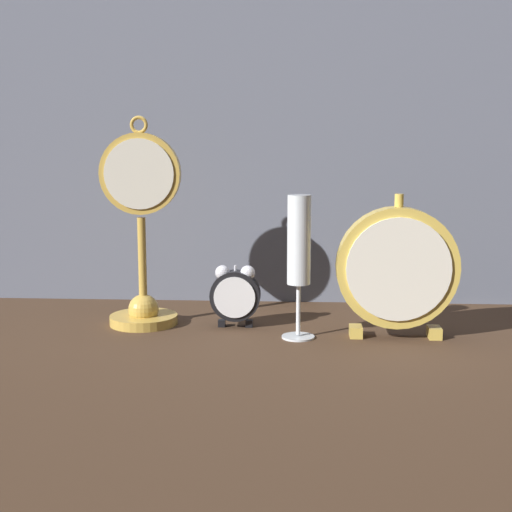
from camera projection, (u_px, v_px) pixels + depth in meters
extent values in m
plane|color=#422D1E|center=(253.00, 348.00, 1.08)|extent=(4.00, 4.00, 0.00)
cube|color=slate|center=(264.00, 128.00, 1.35)|extent=(1.43, 0.01, 0.67)
cylinder|color=gold|center=(144.00, 319.00, 1.22)|extent=(0.12, 0.12, 0.02)
sphere|color=gold|center=(144.00, 309.00, 1.22)|extent=(0.05, 0.05, 0.05)
cylinder|color=gold|center=(142.00, 267.00, 1.21)|extent=(0.01, 0.01, 0.17)
cylinder|color=gold|center=(140.00, 174.00, 1.18)|extent=(0.14, 0.02, 0.14)
cylinder|color=beige|center=(139.00, 174.00, 1.17)|extent=(0.12, 0.00, 0.12)
torus|color=gold|center=(139.00, 125.00, 1.17)|extent=(0.03, 0.01, 0.03)
cube|color=black|center=(222.00, 323.00, 1.21)|extent=(0.01, 0.01, 0.01)
cube|color=black|center=(249.00, 324.00, 1.20)|extent=(0.01, 0.01, 0.01)
cylinder|color=black|center=(235.00, 295.00, 1.20)|extent=(0.08, 0.03, 0.08)
cylinder|color=silver|center=(234.00, 298.00, 1.18)|extent=(0.07, 0.00, 0.07)
sphere|color=silver|center=(223.00, 273.00, 1.19)|extent=(0.03, 0.03, 0.03)
sphere|color=silver|center=(248.00, 273.00, 1.19)|extent=(0.03, 0.03, 0.03)
cylinder|color=silver|center=(235.00, 270.00, 1.19)|extent=(0.00, 0.00, 0.02)
cube|color=gold|center=(356.00, 331.00, 1.14)|extent=(0.02, 0.03, 0.02)
cube|color=gold|center=(434.00, 332.00, 1.13)|extent=(0.02, 0.03, 0.02)
cylinder|color=gold|center=(397.00, 267.00, 1.12)|extent=(0.19, 0.04, 0.19)
cylinder|color=silver|center=(399.00, 270.00, 1.10)|extent=(0.16, 0.00, 0.16)
cylinder|color=gold|center=(399.00, 200.00, 1.11)|extent=(0.01, 0.01, 0.02)
cylinder|color=silver|center=(298.00, 336.00, 1.14)|extent=(0.05, 0.05, 0.01)
cylinder|color=silver|center=(298.00, 309.00, 1.13)|extent=(0.01, 0.01, 0.08)
cylinder|color=white|center=(299.00, 240.00, 1.11)|extent=(0.04, 0.04, 0.14)
cylinder|color=beige|center=(299.00, 255.00, 1.12)|extent=(0.03, 0.03, 0.09)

